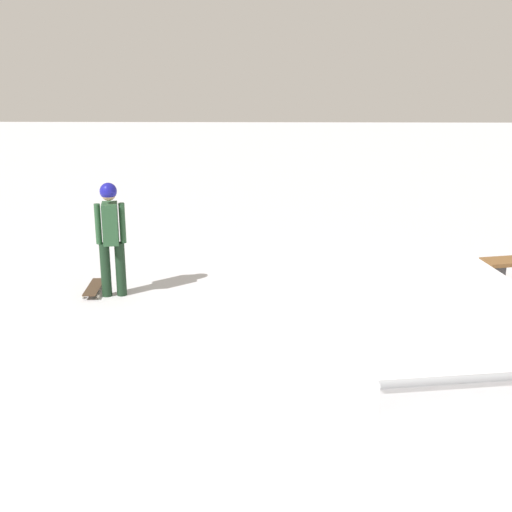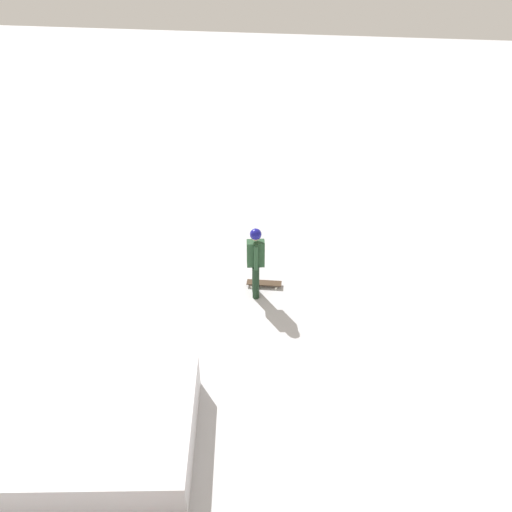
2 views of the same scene
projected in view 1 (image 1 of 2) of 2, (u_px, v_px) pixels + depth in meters
name	position (u px, v px, depth m)	size (l,w,h in m)	color
ground_plane	(369.00, 381.00, 7.59)	(60.00, 60.00, 0.00)	silver
skate_ramp	(454.00, 354.00, 7.54)	(5.73, 3.38, 0.74)	silver
skater	(111.00, 231.00, 10.00)	(0.41, 0.43, 1.73)	black
skateboard	(94.00, 287.00, 10.42)	(0.81, 0.28, 0.09)	#3F2D1E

